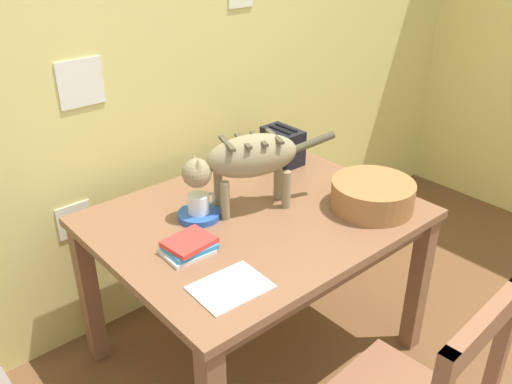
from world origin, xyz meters
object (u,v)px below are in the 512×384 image
Objects in this scene: toaster at (283,146)px; book_stack at (189,246)px; magazine at (230,287)px; coffee_mug at (199,203)px; wicker_basket at (372,195)px; cat at (246,160)px; saucer_bowl at (199,215)px; dining_table at (256,232)px.

book_stack is at bearing -156.11° from toaster.
magazine is at bearing -142.94° from toaster.
coffee_mug is 0.62× the size of toaster.
coffee_mug is at bearing 145.63° from wicker_basket.
cat reaches higher than magazine.
magazine is at bearing -93.76° from book_stack.
saucer_bowl is at bearing 145.78° from wicker_basket.
toaster is (0.43, 0.24, -0.14)m from cat.
saucer_bowl is 0.65m from toaster.
saucer_bowl is (-0.19, 0.13, 0.10)m from dining_table.
cat is 3.23× the size of book_stack.
saucer_bowl is (-0.19, 0.07, -0.21)m from cat.
wicker_basket is at bearing -93.50° from toaster.
magazine is (-0.19, -0.44, -0.06)m from coffee_mug.
dining_table is at bearing -159.52° from cat.
magazine is (-0.38, -0.31, 0.09)m from dining_table.
wicker_basket is (0.59, -0.40, 0.05)m from saucer_bowl.
dining_table is 9.98× the size of coffee_mug.
saucer_bowl is 0.85× the size of toaster.
book_stack is at bearing -172.04° from dining_table.
wicker_basket reaches higher than magazine.
toaster is at bearing 15.74° from coffee_mug.
coffee_mug is at bearing -164.26° from toaster.
coffee_mug is at bearing 68.76° from magazine.
toaster reaches higher than coffee_mug.
dining_table is at bearing -33.36° from saucer_bowl.
coffee_mug reaches higher than magazine.
saucer_bowl is at bearing 90.00° from cat.
cat reaches higher than coffee_mug.
coffee_mug is 0.51× the size of magazine.
cat is 0.54m from wicker_basket.
toaster reaches higher than dining_table.
book_stack is at bearing -134.13° from saucer_bowl.
toaster is at bearing 39.54° from magazine.
magazine is (-0.19, -0.44, -0.01)m from saucer_bowl.
dining_table is at bearing -145.04° from toaster.
cat is at bearing 90.77° from dining_table.
cat is 0.25m from coffee_mug.
cat is 0.29m from saucer_bowl.
book_stack is 0.96× the size of toaster.
wicker_basket is 0.57m from toaster.
dining_table is at bearing 41.77° from magazine.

